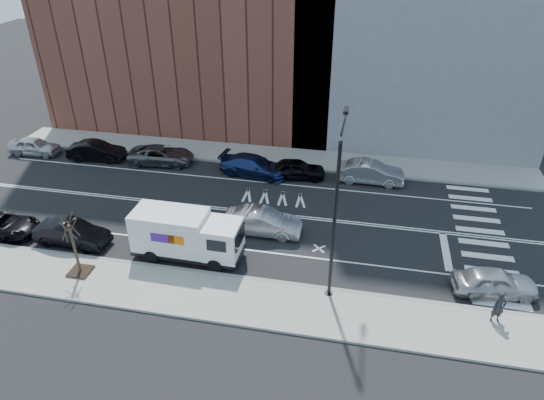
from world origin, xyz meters
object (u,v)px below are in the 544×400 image
at_px(far_parked_a, 34,146).
at_px(pedestrian, 499,307).
at_px(driving_sedan, 262,222).
at_px(near_parked_front, 495,282).
at_px(far_parked_b, 96,151).
at_px(fedex_van, 186,235).

bearing_deg(far_parked_a, pedestrian, -113.38).
distance_m(driving_sedan, near_parked_front, 13.78).
xyz_separation_m(driving_sedan, pedestrian, (13.09, -5.50, 0.24)).
xyz_separation_m(far_parked_b, driving_sedan, (15.75, -7.78, 0.05)).
distance_m(near_parked_front, pedestrian, 2.39).
height_order(far_parked_b, driving_sedan, driving_sedan).
relative_size(far_parked_a, near_parked_front, 0.97).
height_order(far_parked_a, driving_sedan, driving_sedan).
bearing_deg(driving_sedan, far_parked_b, 62.93).
bearing_deg(fedex_van, far_parked_b, 138.23).
height_order(near_parked_front, pedestrian, pedestrian).
distance_m(fedex_van, far_parked_a, 20.80).
xyz_separation_m(fedex_van, near_parked_front, (17.23, 0.15, -0.80)).
xyz_separation_m(fedex_van, pedestrian, (16.91, -2.19, -0.49)).
height_order(far_parked_a, near_parked_front, near_parked_front).
relative_size(far_parked_b, near_parked_front, 1.05).
bearing_deg(far_parked_b, driving_sedan, -120.93).
bearing_deg(pedestrian, driving_sedan, 141.15).
bearing_deg(near_parked_front, pedestrian, 165.17).
relative_size(fedex_van, pedestrian, 3.57).
xyz_separation_m(driving_sedan, near_parked_front, (13.41, -3.16, -0.06)).
bearing_deg(near_parked_front, fedex_van, 83.48).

